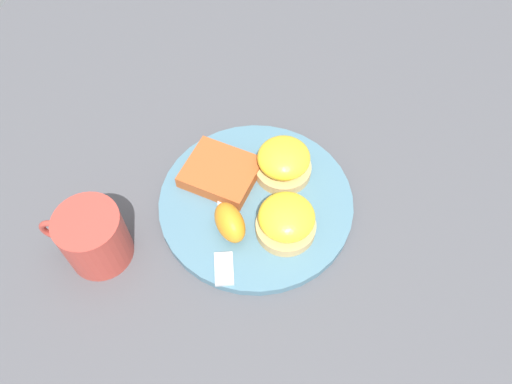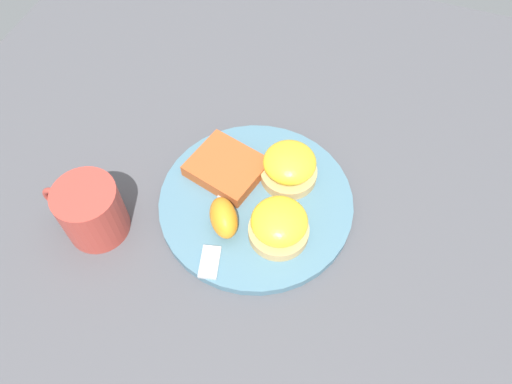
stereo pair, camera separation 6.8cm
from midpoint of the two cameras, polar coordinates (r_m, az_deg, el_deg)
ground_plane at (r=0.71m, az=2.74°, el=-1.70°), size 1.10×1.10×0.00m
plate at (r=0.71m, az=2.76°, el=-1.40°), size 0.27×0.27×0.01m
sandwich_benedict_left at (r=0.65m, az=5.66°, el=-3.98°), size 0.08×0.08×0.05m
sandwich_benedict_right at (r=0.70m, az=6.60°, el=2.74°), size 0.08×0.08×0.05m
hashbrown_patty at (r=0.72m, az=-0.66°, el=2.64°), size 0.12×0.11×0.02m
orange_wedge at (r=0.66m, az=-0.77°, el=-3.20°), size 0.06×0.07×0.04m
fork at (r=0.68m, az=-1.51°, el=-2.78°), size 0.07×0.22×0.00m
cup at (r=0.68m, az=-15.69°, el=-2.31°), size 0.11×0.08×0.09m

